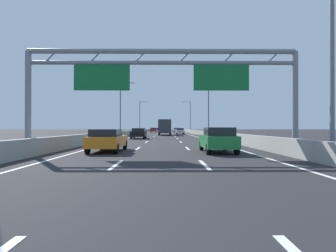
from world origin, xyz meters
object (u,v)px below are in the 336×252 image
Objects in this scene: sign_gantry at (162,74)px; blue_car at (157,129)px; streetlamp_right_mid at (207,105)px; white_car at (180,131)px; streetlamp_left_far at (140,115)px; red_car at (153,130)px; silver_car at (176,130)px; streetlamp_left_mid at (122,105)px; streetlamp_right_far at (190,115)px; green_car at (218,140)px; streetlamp_right_near at (327,41)px; black_car at (139,133)px; box_truck at (165,127)px; orange_car at (108,140)px.

blue_car is at bearing 92.00° from sign_gantry.
streetlamp_right_mid is 75.77m from blue_car.
white_car is (3.38, 44.80, -4.10)m from sign_gantry.
streetlamp_left_far reaches higher than red_car.
sign_gantry reaches higher than silver_car.
red_car reaches higher than silver_car.
streetlamp_left_mid is 1.00× the size of streetlamp_right_far.
red_car is 72.32m from green_car.
green_car is at bearing -90.19° from silver_car.
streetlamp_right_far is 2.21× the size of blue_car.
streetlamp_left_far is 12.70m from silver_car.
sign_gantry is 45.12m from white_car.
sign_gantry is 1.76× the size of streetlamp_right_near.
streetlamp_left_mid is at bearing -112.23° from streetlamp_right_far.
streetlamp_right_far is at bearing 0.00° from streetlamp_left_far.
streetlamp_right_mid is at bearing -90.00° from streetlamp_right_far.
white_car is at bearing -83.45° from blue_car.
white_car is at bearing 50.02° from streetlamp_left_mid.
streetlamp_left_mid is 12.37m from black_car.
streetlamp_right_mid is 41.80m from red_car.
black_car is at bearing -100.92° from box_truck.
streetlamp_right_near reaches higher than sign_gantry.
green_car reaches higher than silver_car.
streetlamp_right_near is 7.67m from green_car.
white_car is (10.84, 12.93, -4.67)m from streetlamp_left_mid.
streetlamp_left_far reaches higher than black_car.
silver_car is at bearing 19.89° from streetlamp_left_far.
orange_car reaches higher than blue_car.
white_car reaches higher than blue_car.
black_car is (-3.45, 21.14, -4.08)m from sign_gantry.
streetlamp_right_far is (14.93, 0.00, 0.00)m from streetlamp_left_far.
black_car is at bearing -89.82° from blue_car.
silver_car reaches higher than blue_car.
streetlamp_left_far reaches higher than sign_gantry.
sign_gantry is 5.39m from orange_car.
black_car is at bearing -97.88° from silver_car.
silver_car is (7.10, 71.80, -0.02)m from orange_car.
black_car is (4.01, -10.74, -4.65)m from streetlamp_left_mid.
streetlamp_left_far is 2.07× the size of orange_car.
streetlamp_right_mid is at bearing -81.48° from blue_car.
silver_car is 33.50m from box_truck.
box_truck is (7.48, 7.27, -3.72)m from streetlamp_left_mid.
streetlamp_right_near is 39.47m from streetlamp_left_mid.
red_car reaches higher than blue_car.
black_car is at bearing 107.90° from green_car.
streetlamp_right_near is 111.99m from blue_car.
streetlamp_right_mid is 2.29× the size of green_car.
streetlamp_right_near is 2.29× the size of white_car.
streetlamp_left_mid is at bearing -90.00° from streetlamp_left_far.
black_car is (4.01, -47.28, -4.65)m from streetlamp_left_far.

